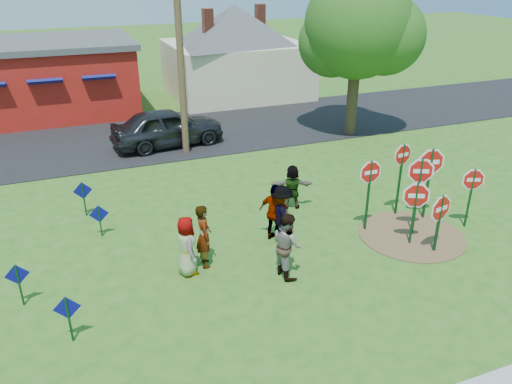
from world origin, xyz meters
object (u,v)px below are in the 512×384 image
stop_sign_d (430,167)px  person_a (187,246)px  suv (168,127)px  stop_sign_b (402,161)px  person_b (204,236)px  leafy_tree (360,30)px  stop_sign_a (416,200)px  stop_sign_c (420,179)px  utility_pole (179,38)px

stop_sign_d → person_a: (-7.96, -0.30, -0.96)m
person_a → suv: (1.75, 10.36, 0.06)m
stop_sign_b → person_a: 7.41m
person_b → person_a: bearing=117.5°
stop_sign_d → leafy_tree: bearing=87.5°
stop_sign_b → person_b: size_ratio=1.42×
stop_sign_a → person_b: bearing=-164.1°
stop_sign_c → leafy_tree: bearing=94.6°
stop_sign_a → utility_pole: size_ratio=0.23×
stop_sign_b → utility_pole: (-5.03, 8.28, 3.00)m
suv → leafy_tree: leafy_tree is taller
stop_sign_a → stop_sign_c: stop_sign_c is taller
stop_sign_b → person_a: stop_sign_b is taller
stop_sign_a → leafy_tree: bearing=94.5°
stop_sign_b → leafy_tree: 9.10m
stop_sign_a → stop_sign_d: stop_sign_d is taller
stop_sign_a → stop_sign_b: (0.75, 1.75, 0.46)m
stop_sign_c → utility_pole: utility_pole is taller
stop_sign_c → person_a: (-7.00, 0.40, -0.98)m
stop_sign_a → leafy_tree: size_ratio=0.28×
stop_sign_c → stop_sign_d: 1.19m
person_a → suv: size_ratio=0.33×
stop_sign_a → suv: (-4.79, 11.25, -0.53)m
utility_pole → stop_sign_b: bearing=-58.7°
stop_sign_b → stop_sign_d: 0.88m
stop_sign_b → suv: (-5.54, 9.50, -0.99)m
utility_pole → leafy_tree: bearing=-2.1°
person_b → suv: (1.21, 10.14, -0.02)m
leafy_tree → stop_sign_b: bearing=-111.8°
person_a → utility_pole: utility_pole is taller
stop_sign_c → person_b: stop_sign_c is taller
stop_sign_a → person_b: size_ratio=1.15×
stop_sign_c → person_a: bearing=-158.1°
stop_sign_a → utility_pole: bearing=139.6°
stop_sign_a → person_a: bearing=-161.3°
person_a → stop_sign_b: bearing=-86.2°
utility_pole → leafy_tree: size_ratio=1.23×
stop_sign_a → person_a: stop_sign_a is taller
stop_sign_c → suv: stop_sign_c is taller
stop_sign_a → stop_sign_c: 0.79m
stop_sign_d → person_a: bearing=-163.9°
person_b → leafy_tree: (9.93, 8.62, 3.94)m
stop_sign_d → utility_pole: 10.96m
utility_pole → leafy_tree: utility_pole is taller
stop_sign_d → utility_pole: utility_pole is taller
stop_sign_a → person_a: (-6.54, 0.90, -0.59)m
person_a → utility_pole: (2.26, 9.13, 4.04)m
suv → utility_pole: size_ratio=0.54×
person_b → stop_sign_b: bearing=-79.4°
stop_sign_d → utility_pole: size_ratio=0.28×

